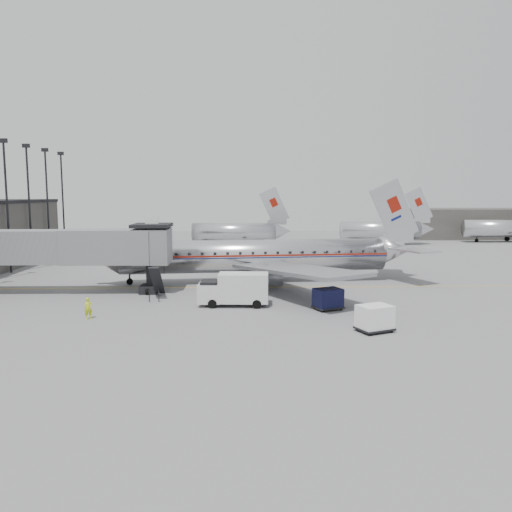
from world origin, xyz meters
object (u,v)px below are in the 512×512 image
Objects in this scene: service_van at (234,289)px; baggage_cart_navy at (328,298)px; airliner at (261,256)px; baggage_cart_white at (375,318)px; ramp_worker at (88,308)px.

service_van is 2.22× the size of baggage_cart_navy.
airliner reaches higher than baggage_cart_white.
service_van reaches higher than ramp_worker.
airliner is 20.14m from ramp_worker.
airliner is 13.04× the size of baggage_cart_navy.
baggage_cart_navy is at bearing -18.17° from ramp_worker.
baggage_cart_navy is at bearing 84.83° from baggage_cart_white.
baggage_cart_navy is 1.64× the size of ramp_worker.
airliner reaches higher than service_van.
ramp_worker is (-13.23, -15.07, -1.91)m from airliner.
baggage_cart_white reaches higher than baggage_cart_navy.
baggage_cart_white is at bearing -37.14° from service_van.
service_van is 7.58m from baggage_cart_navy.
airliner is at bearing 23.08° from ramp_worker.
baggage_cart_navy is 6.66m from baggage_cart_white.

